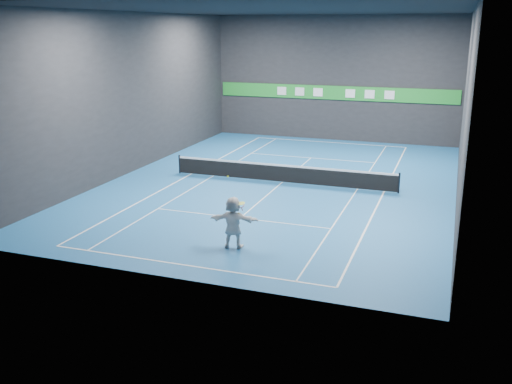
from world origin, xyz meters
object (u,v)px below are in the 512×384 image
(tennis_ball, at_px, (228,177))
(tennis_racket, at_px, (240,206))
(player, at_px, (233,222))
(tennis_net, at_px, (282,173))

(tennis_ball, height_order, tennis_racket, tennis_ball)
(tennis_ball, bearing_deg, tennis_racket, -11.63)
(player, height_order, tennis_ball, tennis_ball)
(player, relative_size, tennis_racket, 3.33)
(tennis_net, distance_m, tennis_racket, 9.80)
(tennis_racket, bearing_deg, tennis_ball, 168.37)
(tennis_net, bearing_deg, tennis_ball, -85.60)
(tennis_racket, bearing_deg, tennis_net, 97.56)
(tennis_ball, distance_m, tennis_racket, 1.22)
(player, bearing_deg, tennis_net, -93.54)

